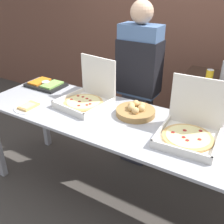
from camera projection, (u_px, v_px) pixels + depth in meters
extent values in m
plane|color=#423D38|center=(112.00, 196.00, 2.62)|extent=(16.00, 16.00, 0.00)
cube|color=brown|center=(183.00, 26.00, 3.26)|extent=(10.00, 0.06, 2.80)
cube|color=#A8AAB2|center=(112.00, 119.00, 2.21)|extent=(2.48, 0.79, 0.02)
cube|color=#A8AAB2|center=(44.00, 114.00, 3.23)|extent=(0.06, 0.06, 0.88)
cube|color=silver|center=(83.00, 104.00, 2.40)|extent=(0.46, 0.46, 0.02)
cube|color=silver|center=(67.00, 109.00, 2.25)|extent=(0.41, 0.07, 0.04)
cube|color=silver|center=(69.00, 96.00, 2.50)|extent=(0.07, 0.41, 0.04)
cube|color=silver|center=(100.00, 107.00, 2.28)|extent=(0.07, 0.41, 0.04)
cube|color=silver|center=(98.00, 77.00, 2.46)|extent=(0.41, 0.07, 0.39)
cylinder|color=tan|center=(83.00, 103.00, 2.39)|extent=(0.36, 0.36, 0.02)
cylinder|color=beige|center=(83.00, 101.00, 2.39)|extent=(0.31, 0.31, 0.00)
cylinder|color=maroon|center=(90.00, 104.00, 2.34)|extent=(0.03, 0.03, 0.00)
cylinder|color=maroon|center=(90.00, 100.00, 2.40)|extent=(0.03, 0.03, 0.00)
cylinder|color=maroon|center=(87.00, 99.00, 2.44)|extent=(0.03, 0.03, 0.00)
cylinder|color=maroon|center=(83.00, 97.00, 2.47)|extent=(0.03, 0.03, 0.00)
cylinder|color=maroon|center=(78.00, 96.00, 2.49)|extent=(0.03, 0.03, 0.00)
cylinder|color=maroon|center=(71.00, 99.00, 2.42)|extent=(0.03, 0.03, 0.00)
cylinder|color=maroon|center=(79.00, 101.00, 2.38)|extent=(0.03, 0.03, 0.00)
cylinder|color=maroon|center=(79.00, 106.00, 2.31)|extent=(0.03, 0.03, 0.00)
cylinder|color=maroon|center=(87.00, 105.00, 2.32)|extent=(0.03, 0.03, 0.00)
cube|color=silver|center=(187.00, 140.00, 1.89)|extent=(0.43, 0.43, 0.02)
cube|color=silver|center=(180.00, 151.00, 1.72)|extent=(0.42, 0.04, 0.04)
cube|color=silver|center=(161.00, 129.00, 1.96)|extent=(0.04, 0.42, 0.04)
cube|color=silver|center=(217.00, 144.00, 1.79)|extent=(0.04, 0.42, 0.04)
cube|color=silver|center=(198.00, 102.00, 1.96)|extent=(0.42, 0.04, 0.39)
cylinder|color=tan|center=(187.00, 137.00, 1.88)|extent=(0.37, 0.37, 0.02)
cylinder|color=beige|center=(188.00, 136.00, 1.88)|extent=(0.31, 0.31, 0.00)
cylinder|color=maroon|center=(199.00, 139.00, 1.83)|extent=(0.03, 0.03, 0.00)
cylinder|color=maroon|center=(201.00, 131.00, 1.93)|extent=(0.03, 0.03, 0.00)
cylinder|color=maroon|center=(185.00, 130.00, 1.94)|extent=(0.03, 0.03, 0.00)
cylinder|color=maroon|center=(173.00, 132.00, 1.91)|extent=(0.03, 0.03, 0.00)
cylinder|color=maroon|center=(184.00, 137.00, 1.86)|extent=(0.03, 0.03, 0.00)
cylinder|color=maroon|center=(187.00, 140.00, 1.82)|extent=(0.03, 0.03, 0.00)
cylinder|color=white|center=(29.00, 107.00, 2.36)|extent=(0.26, 0.26, 0.01)
cube|color=tan|center=(29.00, 106.00, 2.36)|extent=(0.12, 0.17, 0.02)
cube|color=beige|center=(27.00, 105.00, 2.34)|extent=(0.09, 0.12, 0.01)
cube|color=black|center=(46.00, 85.00, 2.82)|extent=(0.40, 0.27, 0.03)
cube|color=orange|center=(40.00, 81.00, 2.85)|extent=(0.14, 0.22, 0.02)
cube|color=#8CC65B|center=(52.00, 85.00, 2.76)|extent=(0.14, 0.22, 0.02)
cylinder|color=white|center=(46.00, 83.00, 2.80)|extent=(0.08, 0.08, 0.02)
cylinder|color=#9E7542|center=(135.00, 112.00, 2.24)|extent=(0.33, 0.33, 0.05)
sphere|color=tan|center=(141.00, 109.00, 2.20)|extent=(0.06, 0.06, 0.06)
sphere|color=tan|center=(142.00, 106.00, 2.24)|extent=(0.06, 0.06, 0.06)
sphere|color=tan|center=(136.00, 104.00, 2.28)|extent=(0.06, 0.06, 0.06)
sphere|color=tan|center=(131.00, 106.00, 2.24)|extent=(0.06, 0.06, 0.06)
sphere|color=tan|center=(132.00, 108.00, 2.20)|extent=(0.06, 0.06, 0.06)
sphere|color=tan|center=(135.00, 111.00, 2.16)|extent=(0.06, 0.06, 0.06)
cube|color=black|center=(208.00, 125.00, 2.80)|extent=(0.64, 0.51, 1.08)
cylinder|color=gold|center=(209.00, 76.00, 2.40)|extent=(0.07, 0.07, 0.12)
cylinder|color=silver|center=(211.00, 70.00, 2.37)|extent=(0.06, 0.06, 0.00)
cube|color=#2D2D38|center=(136.00, 128.00, 2.97)|extent=(0.28, 0.20, 0.85)
cube|color=#4C6B99|center=(139.00, 61.00, 2.61)|extent=(0.40, 0.22, 0.71)
cube|color=black|center=(139.00, 67.00, 2.63)|extent=(0.42, 0.24, 0.54)
sphere|color=#D8AD8C|center=(142.00, 12.00, 2.39)|extent=(0.22, 0.22, 0.22)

